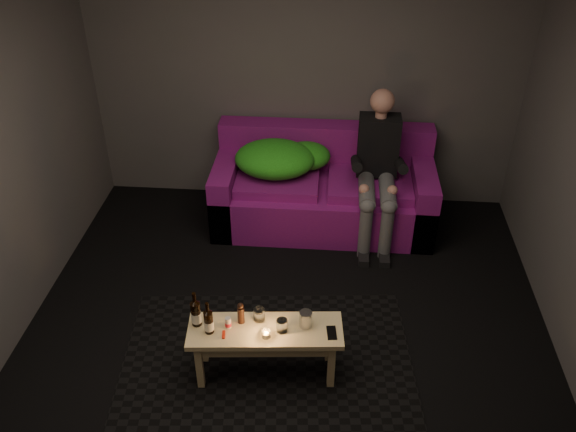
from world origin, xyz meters
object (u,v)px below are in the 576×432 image
at_px(person, 378,166).
at_px(beer_bottle_a, 196,313).
at_px(sofa, 323,191).
at_px(coffee_table, 265,337).
at_px(beer_bottle_b, 209,321).
at_px(steel_cup, 306,319).

height_order(person, beer_bottle_a, person).
xyz_separation_m(sofa, beer_bottle_a, (-0.79, -1.96, 0.21)).
xyz_separation_m(sofa, coffee_table, (-0.33, -1.97, 0.04)).
height_order(beer_bottle_b, steel_cup, beer_bottle_b).
xyz_separation_m(person, beer_bottle_a, (-1.27, -1.80, -0.17)).
bearing_deg(beer_bottle_a, beer_bottle_b, -33.22).
height_order(beer_bottle_a, beer_bottle_b, beer_bottle_a).
xyz_separation_m(coffee_table, beer_bottle_a, (-0.46, 0.01, 0.18)).
bearing_deg(person, coffee_table, -113.97).
relative_size(beer_bottle_a, beer_bottle_b, 1.09).
bearing_deg(coffee_table, sofa, 80.52).
relative_size(person, coffee_table, 1.26).
distance_m(sofa, beer_bottle_a, 2.13).
xyz_separation_m(person, beer_bottle_b, (-1.17, -1.86, -0.18)).
bearing_deg(beer_bottle_a, coffee_table, -1.04).
height_order(person, steel_cup, person).
bearing_deg(person, beer_bottle_b, -122.16).
bearing_deg(sofa, steel_cup, -91.81).
xyz_separation_m(person, steel_cup, (-0.53, -1.75, -0.21)).
relative_size(sofa, person, 1.50).
height_order(coffee_table, steel_cup, steel_cup).
bearing_deg(sofa, beer_bottle_b, -108.96).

